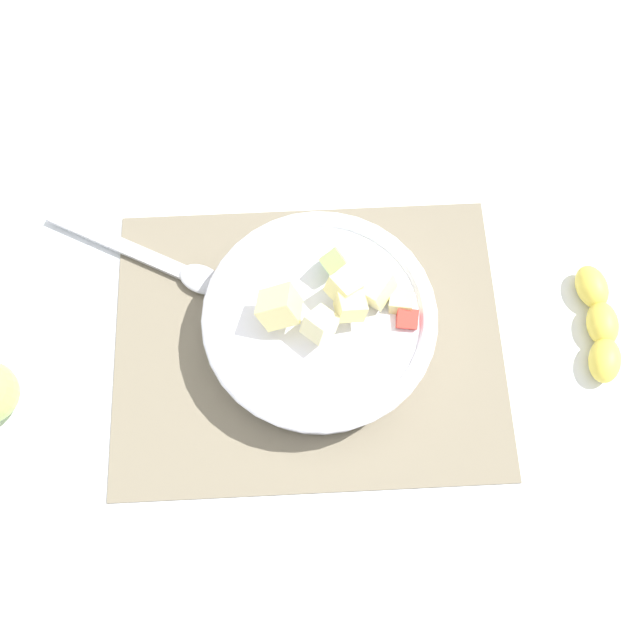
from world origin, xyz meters
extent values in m
plane|color=silver|center=(0.00, 0.00, 0.00)|extent=(2.40, 2.40, 0.00)
cube|color=#756B56|center=(0.00, 0.00, 0.00)|extent=(0.46, 0.35, 0.01)
cylinder|color=white|center=(0.01, 0.01, 0.03)|extent=(0.25, 0.25, 0.05)
torus|color=white|center=(0.01, 0.01, 0.06)|extent=(0.27, 0.27, 0.02)
cube|color=#E5D684|center=(0.05, 0.01, 0.09)|extent=(0.04, 0.03, 0.03)
cube|color=beige|center=(0.04, 0.03, 0.09)|extent=(0.04, 0.04, 0.03)
cube|color=beige|center=(0.07, 0.04, 0.08)|extent=(0.06, 0.05, 0.04)
cube|color=beige|center=(0.01, -0.01, 0.09)|extent=(0.05, 0.05, 0.04)
cube|color=#93C160|center=(0.03, 0.07, 0.09)|extent=(0.03, 0.04, 0.04)
cube|color=#E5D684|center=(0.11, 0.02, 0.06)|extent=(0.03, 0.03, 0.03)
cube|color=red|center=(0.11, 0.00, 0.06)|extent=(0.03, 0.03, 0.02)
cube|color=#E5D684|center=(-0.03, 0.01, 0.09)|extent=(0.05, 0.05, 0.06)
ellipsoid|color=#B7B7BC|center=(-0.13, 0.08, 0.01)|extent=(0.07, 0.06, 0.01)
cube|color=#B7B7BC|center=(-0.23, 0.14, 0.01)|extent=(0.18, 0.11, 0.01)
ellipsoid|color=yellow|center=(0.34, -0.04, 0.02)|extent=(0.05, 0.06, 0.04)
ellipsoid|color=yellow|center=(0.35, 0.00, 0.02)|extent=(0.04, 0.06, 0.04)
ellipsoid|color=yellow|center=(0.34, 0.05, 0.02)|extent=(0.05, 0.06, 0.04)
camera|label=1|loc=(0.00, -0.28, 0.82)|focal=40.72mm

